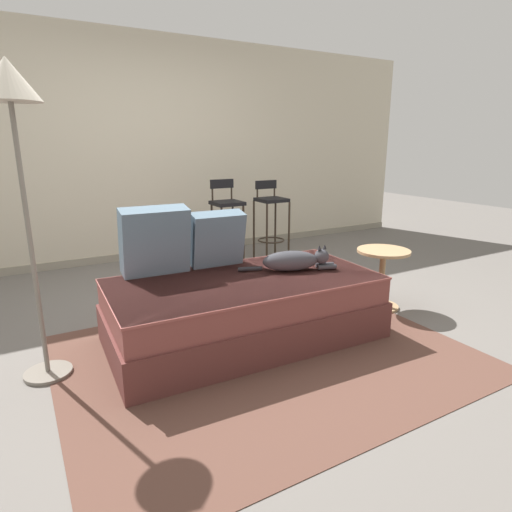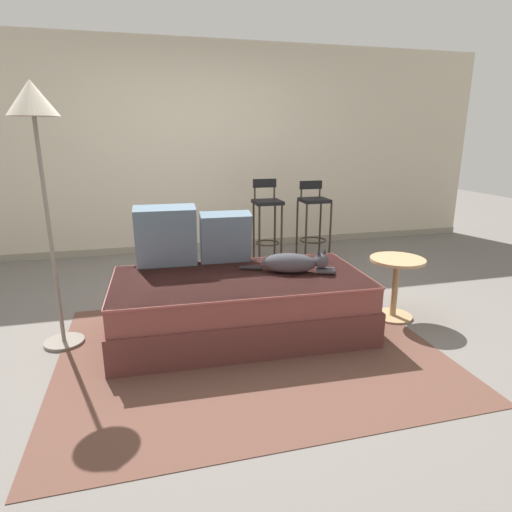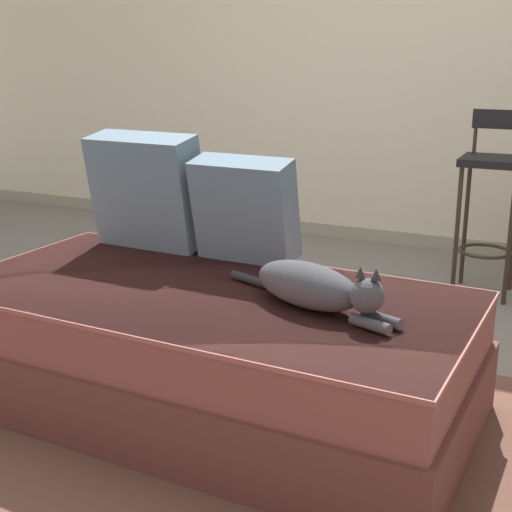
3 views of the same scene
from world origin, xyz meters
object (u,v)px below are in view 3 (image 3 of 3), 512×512
Objects in this scene: cat at (315,287)px; bar_stool_near_window at (491,187)px; throw_pillow_middle at (245,210)px; couch at (207,348)px; throw_pillow_corner at (147,191)px.

bar_stool_near_window is (0.31, 1.80, 0.06)m from cat.
bar_stool_near_window is at bearing 61.56° from throw_pillow_middle.
throw_pillow_middle is at bearing 95.08° from couch.
couch is at bearing 178.51° from cat.
throw_pillow_middle is 1.60m from bar_stool_near_window.
cat reaches higher than couch.
cat is at bearing -1.49° from couch.
bar_stool_near_window reaches higher than throw_pillow_corner.
throw_pillow_corner reaches higher than throw_pillow_middle.
couch is at bearing -112.11° from bar_stool_near_window.
throw_pillow_middle is (-0.03, 0.38, 0.44)m from couch.
couch is 3.90× the size of throw_pillow_corner.
cat is 0.72× the size of bar_stool_near_window.
couch is 0.59m from throw_pillow_middle.
bar_stool_near_window is (0.73, 1.79, 0.36)m from couch.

